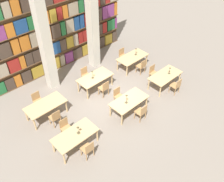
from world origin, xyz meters
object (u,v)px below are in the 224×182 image
Objects in this scene: desk_lamp_3 at (92,73)px; desk_lamp_4 at (136,50)px; pillar_left at (43,34)px; chair_6 at (55,117)px; reading_table_3 at (46,106)px; chair_11 at (123,55)px; reading_table_5 at (133,58)px; chair_10 at (142,66)px; desk_lamp_0 at (78,129)px; pillar_center at (92,16)px; desk_lamp_2 at (170,69)px; chair_1 at (66,127)px; chair_0 at (88,149)px; reading_table_4 at (95,78)px; reading_table_0 at (75,136)px; chair_5 at (153,73)px; chair_3 at (118,96)px; chair_7 at (38,100)px; chair_2 at (141,112)px; reading_table_1 at (129,101)px; chair_4 at (176,86)px; desk_lamp_1 at (127,97)px; reading_table_2 at (165,76)px; chair_8 at (104,88)px; chair_9 at (86,75)px.

desk_lamp_4 is (3.18, -0.01, -0.01)m from desk_lamp_3.
pillar_left is 6.70× the size of chair_6.
chair_11 is at bearing 7.62° from reading_table_3.
reading_table_5 is 0.76m from chair_10.
reading_table_3 is at bearing 92.55° from desk_lamp_0.
chair_6 is (-4.31, -2.49, -2.51)m from pillar_center.
desk_lamp_0 is 1.01× the size of desk_lamp_2.
desk_lamp_2 reaches higher than chair_1.
chair_0 is 0.50× the size of reading_table_5.
pillar_center reaches higher than reading_table_4.
reading_table_0 is 5.75m from chair_5.
reading_table_4 is at bearing 164.81° from chair_10.
chair_3 is 2.81m from chair_10.
pillar_left reaches higher than chair_0.
reading_table_3 is 2.01× the size of chair_6.
reading_table_5 is at bearing 21.78° from reading_table_0.
chair_6 is (0.01, 2.28, 0.00)m from chair_0.
chair_7 reaches higher than reading_table_0.
chair_11 is (2.66, 3.85, 0.00)m from chair_2.
desk_lamp_3 reaches higher than chair_1.
chair_5 is (2.70, 0.78, -0.16)m from reading_table_1.
chair_0 is at bearing 25.07° from chair_3.
desk_lamp_0 reaches higher than chair_4.
reading_table_5 is at bearing 39.07° from desk_lamp_1.
desk_lamp_3 is at bearing 1.05° from reading_table_3.
chair_10 is at bearing 90.64° from reading_table_2.
desk_lamp_2 reaches higher than chair_8.
reading_table_1 is 2.79m from chair_4.
pillar_center is 3.23m from reading_table_5.
reading_table_1 is at bearing 165.58° from chair_4.
chair_4 is at bearing 90.00° from chair_5.
desk_lamp_2 is at bearing -15.24° from chair_6.
chair_3 is 3.57m from chair_11.
chair_0 is 4.22m from reading_table_4.
reading_table_3 is at bearing -90.18° from chair_1.
desk_lamp_3 reaches higher than reading_table_5.
chair_1 is at bearing -142.69° from pillar_center.
desk_lamp_2 is (1.62, -4.10, -2.01)m from pillar_center.
reading_table_3 is at bearing 139.02° from desk_lamp_1.
chair_1 is 1.00× the size of chair_5.
desk_lamp_1 is 2.97m from reading_table_2.
chair_5 is at bearing 14.38° from chair_0.
chair_7 is 0.50× the size of reading_table_5.
pillar_left is 5.50m from chair_10.
chair_6 is at bearing 164.76° from desk_lamp_2.
desk_lamp_1 is 3.41m from chair_10.
reading_table_3 is at bearing 14.81° from chair_9.
reading_table_0 is at bearing 88.95° from chair_7.
reading_table_0 is at bearing -164.76° from chair_10.
reading_table_3 is 5.99m from desk_lamp_4.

